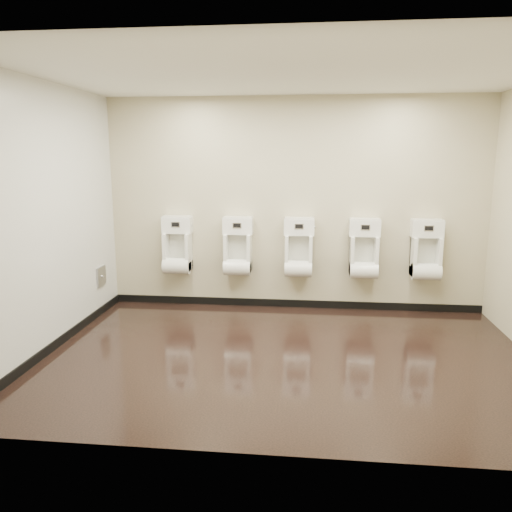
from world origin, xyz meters
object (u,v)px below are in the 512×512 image
at_px(access_panel, 101,276).
at_px(urinal_3, 364,253).
at_px(urinal_0, 177,249).
at_px(urinal_2, 299,252).
at_px(urinal_1, 238,250).
at_px(urinal_4, 426,254).

xyz_separation_m(access_panel, urinal_3, (3.40, 0.42, 0.30)).
xyz_separation_m(urinal_0, urinal_2, (1.64, 0.00, 0.00)).
height_order(urinal_1, urinal_3, same).
bearing_deg(urinal_4, urinal_0, 180.00).
bearing_deg(urinal_1, urinal_3, 0.00).
bearing_deg(urinal_3, urinal_4, 0.00).
bearing_deg(urinal_4, urinal_3, 180.00).
bearing_deg(urinal_2, urinal_3, 0.00).
xyz_separation_m(urinal_1, urinal_2, (0.81, 0.00, 0.00)).
relative_size(access_panel, urinal_1, 0.33).
bearing_deg(urinal_1, urinal_2, 0.00).
bearing_deg(access_panel, urinal_4, 5.66).
distance_m(access_panel, urinal_0, 1.05).
xyz_separation_m(access_panel, urinal_4, (4.19, 0.42, 0.30)).
distance_m(urinal_0, urinal_4, 3.27).
height_order(urinal_0, urinal_1, same).
relative_size(urinal_0, urinal_4, 1.00).
distance_m(urinal_1, urinal_3, 1.66).
height_order(access_panel, urinal_1, urinal_1).
xyz_separation_m(urinal_2, urinal_4, (1.63, 0.00, 0.00)).
bearing_deg(urinal_1, urinal_4, 0.00).
bearing_deg(urinal_4, urinal_1, 180.00).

